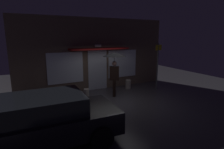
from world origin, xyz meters
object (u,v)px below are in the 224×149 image
(street_sign_post, at_px, (158,63))
(sidewalk_bollard, at_px, (128,84))
(person_with_umbrella, at_px, (114,62))
(parked_car, at_px, (37,121))
(sidewalk_bollard_2, at_px, (86,94))

(street_sign_post, xyz_separation_m, sidewalk_bollard, (-1.41, 0.78, -1.21))
(person_with_umbrella, bearing_deg, street_sign_post, -148.96)
(parked_car, relative_size, sidewalk_bollard_2, 9.74)
(person_with_umbrella, relative_size, sidewalk_bollard, 4.35)
(person_with_umbrella, xyz_separation_m, parked_car, (-3.81, -2.83, -1.00))
(street_sign_post, relative_size, sidewalk_bollard_2, 5.67)
(street_sign_post, bearing_deg, sidewalk_bollard, 151.11)
(street_sign_post, bearing_deg, parked_car, -156.33)
(person_with_umbrella, height_order, parked_car, person_with_umbrella)
(person_with_umbrella, xyz_separation_m, sidewalk_bollard, (1.33, 0.82, -1.47))
(parked_car, distance_m, sidewalk_bollard, 6.32)
(sidewalk_bollard, xyz_separation_m, sidewalk_bollard_2, (-2.68, -0.48, -0.02))
(person_with_umbrella, xyz_separation_m, sidewalk_bollard_2, (-1.35, 0.33, -1.49))
(parked_car, relative_size, sidewalk_bollard, 8.79)
(parked_car, height_order, sidewalk_bollard, parked_car)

